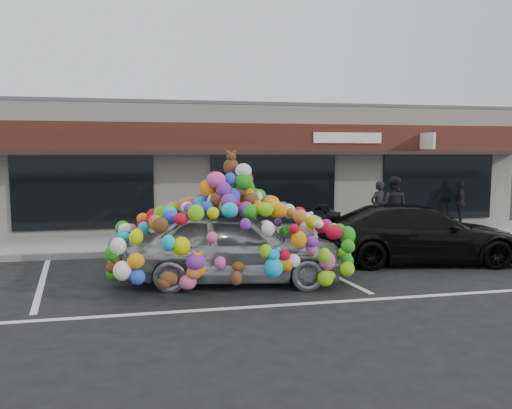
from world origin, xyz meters
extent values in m
plane|color=black|center=(0.00, 0.00, 0.00)|extent=(90.00, 90.00, 0.00)
cube|color=white|center=(0.00, 8.50, 2.10)|extent=(24.00, 6.00, 4.20)
cube|color=#59595B|center=(0.00, 8.50, 4.25)|extent=(24.00, 6.00, 0.12)
cube|color=#3E1811|center=(0.00, 5.42, 3.15)|extent=(24.00, 0.18, 0.90)
cube|color=black|center=(0.00, 4.90, 2.65)|extent=(24.00, 1.20, 0.10)
cube|color=white|center=(8.20, 4.95, 3.05)|extent=(0.08, 0.95, 0.55)
cube|color=white|center=(5.50, 5.30, 3.15)|extent=(2.40, 0.04, 0.35)
cube|color=black|center=(-3.00, 5.47, 1.45)|extent=(4.20, 0.12, 2.30)
cube|color=black|center=(3.00, 5.47, 1.45)|extent=(4.20, 0.12, 2.30)
cube|color=black|center=(9.00, 5.47, 1.45)|extent=(4.20, 0.12, 2.30)
cube|color=gray|center=(0.00, 4.00, 0.07)|extent=(26.00, 3.00, 0.15)
cube|color=slate|center=(0.00, 2.50, 0.07)|extent=(26.00, 0.18, 0.16)
cube|color=silver|center=(-3.20, 0.20, 0.00)|extent=(0.73, 4.37, 0.01)
cube|color=silver|center=(2.80, 0.20, 0.00)|extent=(0.73, 4.37, 0.01)
cube|color=silver|center=(2.00, -2.30, 0.00)|extent=(14.00, 0.12, 0.01)
imported|color=gray|center=(0.68, -0.52, 0.76)|extent=(2.49, 4.68, 1.51)
ellipsoid|color=red|center=(0.68, -0.52, 2.08)|extent=(1.63, 2.06, 1.14)
sphere|color=#CFEE05|center=(2.24, -0.67, 1.09)|extent=(0.34, 0.34, 0.34)
sphere|color=#216EF8|center=(1.28, -1.49, 0.55)|extent=(0.36, 0.36, 0.36)
sphere|color=green|center=(-0.12, 0.44, 0.60)|extent=(0.30, 0.30, 0.30)
sphere|color=#DB5A83|center=(0.68, -0.52, 2.60)|extent=(0.32, 0.32, 0.32)
sphere|color=orange|center=(-0.65, -0.42, 1.10)|extent=(0.30, 0.30, 0.30)
imported|color=black|center=(5.39, 0.41, 0.70)|extent=(2.73, 5.11, 1.41)
imported|color=black|center=(6.04, 4.01, 0.96)|extent=(0.69, 0.57, 1.62)
imported|color=black|center=(6.07, 3.10, 1.05)|extent=(1.11, 1.05, 1.81)
imported|color=#28262C|center=(9.55, 4.96, 0.92)|extent=(0.97, 0.77, 1.54)
camera|label=1|loc=(-0.90, -10.54, 2.67)|focal=35.00mm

